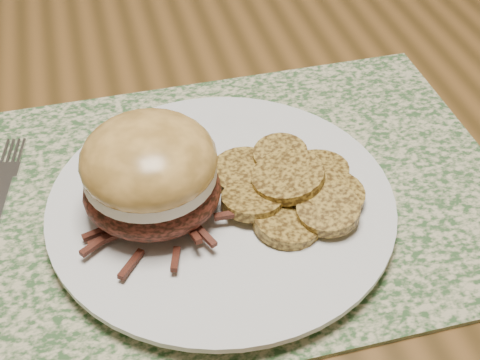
% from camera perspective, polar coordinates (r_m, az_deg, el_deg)
% --- Properties ---
extents(dining_table, '(1.50, 0.90, 0.75)m').
position_cam_1_polar(dining_table, '(0.80, -15.79, 4.96)').
color(dining_table, brown).
rests_on(dining_table, ground).
extents(placemat, '(0.45, 0.33, 0.00)m').
position_cam_1_polar(placemat, '(0.56, -0.00, -1.23)').
color(placemat, '#32532A').
rests_on(placemat, dining_table).
extents(dinner_plate, '(0.26, 0.26, 0.02)m').
position_cam_1_polar(dinner_plate, '(0.54, -1.59, -2.26)').
color(dinner_plate, silver).
rests_on(dinner_plate, placemat).
extents(pork_sandwich, '(0.13, 0.12, 0.08)m').
position_cam_1_polar(pork_sandwich, '(0.50, -7.67, 0.59)').
color(pork_sandwich, black).
rests_on(pork_sandwich, dinner_plate).
extents(roasted_potatoes, '(0.13, 0.14, 0.03)m').
position_cam_1_polar(roasted_potatoes, '(0.53, 4.28, -0.59)').
color(roasted_potatoes, olive).
rests_on(roasted_potatoes, dinner_plate).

